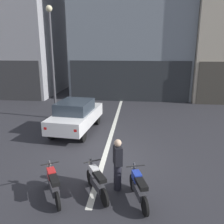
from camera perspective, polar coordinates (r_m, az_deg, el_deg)
name	(u,v)px	position (r m, az deg, el deg)	size (l,w,h in m)	color
ground_plane	(104,160)	(9.56, -2.01, -11.35)	(120.00, 120.00, 0.00)	#2B2B30
lane_centre_line	(117,116)	(15.12, 1.16, -1.00)	(0.20, 18.00, 0.01)	silver
building_corner_left	(6,25)	(25.78, -24.13, 18.58)	(10.00, 9.02, 12.47)	#9E9EA3
car_white_crossing_near	(76,115)	(12.38, -8.64, -0.73)	(2.16, 4.26, 1.64)	black
street_lamp	(52,52)	(14.51, -14.20, 13.71)	(0.36, 0.36, 6.47)	#47474C
motorcycle_red_row_leftmost	(53,184)	(7.44, -13.92, -16.36)	(0.90, 1.48, 0.98)	black
motorcycle_white_row_left_mid	(97,181)	(7.38, -3.71, -16.16)	(0.92, 1.47, 0.98)	black
motorcycle_blue_row_centre	(138,187)	(7.13, 6.35, -17.49)	(0.65, 1.62, 0.98)	black
person_by_motorcycles	(118,164)	(7.40, 1.36, -12.46)	(0.33, 0.41, 1.67)	#23232D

